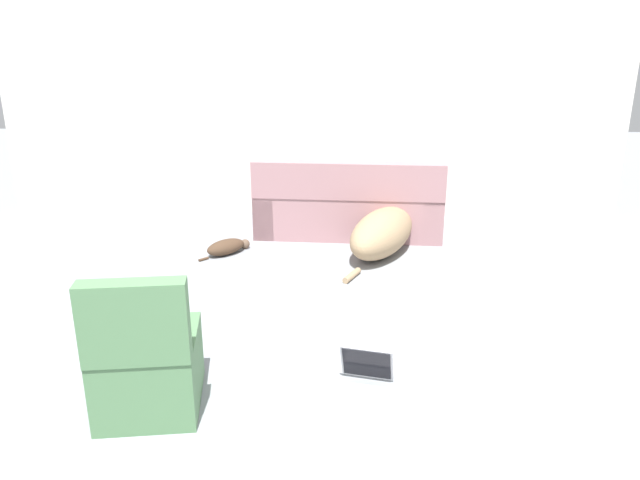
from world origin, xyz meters
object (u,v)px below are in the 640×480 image
at_px(cat, 227,247).
at_px(side_chair, 147,363).
at_px(couch, 349,206).
at_px(dog, 384,232).
at_px(laptop_open, 364,377).

xyz_separation_m(cat, side_chair, (0.00, -2.42, 0.21)).
bearing_deg(side_chair, couch, -117.62).
height_order(couch, side_chair, side_chair).
relative_size(dog, side_chair, 1.68).
height_order(laptop_open, side_chair, side_chair).
bearing_deg(couch, cat, 34.24).
xyz_separation_m(cat, laptop_open, (1.18, -2.20, 0.01)).
height_order(couch, dog, couch).
bearing_deg(laptop_open, cat, 131.14).
relative_size(cat, laptop_open, 1.05).
distance_m(couch, dog, 0.68).
xyz_separation_m(couch, cat, (-1.12, -0.67, -0.20)).
distance_m(dog, cat, 1.44).
height_order(dog, cat, dog).
bearing_deg(cat, side_chair, -134.70).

